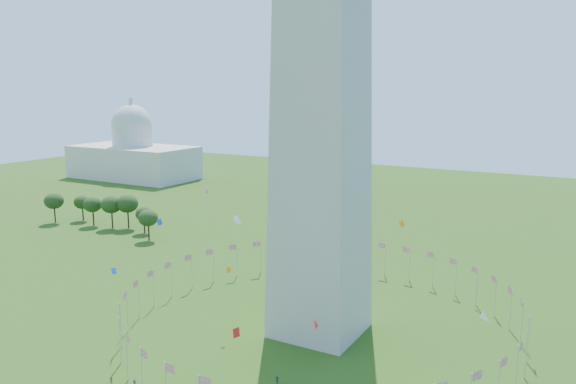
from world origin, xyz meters
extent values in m
cylinder|color=silver|center=(40.00, 50.00, 4.50)|extent=(0.24, 0.24, 9.00)
cylinder|color=silver|center=(39.39, 56.95, 4.50)|extent=(0.24, 0.24, 9.00)
cylinder|color=silver|center=(37.59, 63.68, 4.50)|extent=(0.24, 0.24, 9.00)
cylinder|color=silver|center=(34.64, 70.00, 4.50)|extent=(0.24, 0.24, 9.00)
cylinder|color=silver|center=(30.64, 75.71, 4.50)|extent=(0.24, 0.24, 9.00)
cylinder|color=silver|center=(25.71, 80.64, 4.50)|extent=(0.24, 0.24, 9.00)
cylinder|color=silver|center=(20.00, 84.64, 4.50)|extent=(0.24, 0.24, 9.00)
cylinder|color=silver|center=(13.68, 87.59, 4.50)|extent=(0.24, 0.24, 9.00)
cylinder|color=silver|center=(6.95, 89.39, 4.50)|extent=(0.24, 0.24, 9.00)
cylinder|color=silver|center=(0.00, 90.00, 4.50)|extent=(0.24, 0.24, 9.00)
cylinder|color=silver|center=(-6.95, 89.39, 4.50)|extent=(0.24, 0.24, 9.00)
cylinder|color=silver|center=(-13.68, 87.59, 4.50)|extent=(0.24, 0.24, 9.00)
cylinder|color=silver|center=(-20.00, 84.64, 4.50)|extent=(0.24, 0.24, 9.00)
cylinder|color=silver|center=(-25.71, 80.64, 4.50)|extent=(0.24, 0.24, 9.00)
cylinder|color=silver|center=(-30.64, 75.71, 4.50)|extent=(0.24, 0.24, 9.00)
cylinder|color=silver|center=(-34.64, 70.00, 4.50)|extent=(0.24, 0.24, 9.00)
cylinder|color=silver|center=(-37.59, 63.68, 4.50)|extent=(0.24, 0.24, 9.00)
cylinder|color=silver|center=(-39.39, 56.95, 4.50)|extent=(0.24, 0.24, 9.00)
cylinder|color=silver|center=(-40.00, 50.00, 4.50)|extent=(0.24, 0.24, 9.00)
cylinder|color=silver|center=(-39.39, 43.05, 4.50)|extent=(0.24, 0.24, 9.00)
cylinder|color=silver|center=(-37.59, 36.32, 4.50)|extent=(0.24, 0.24, 9.00)
cylinder|color=silver|center=(-34.64, 30.00, 4.50)|extent=(0.24, 0.24, 9.00)
cylinder|color=silver|center=(-30.64, 24.29, 4.50)|extent=(0.24, 0.24, 9.00)
cylinder|color=silver|center=(-25.71, 19.36, 4.50)|extent=(0.24, 0.24, 9.00)
cylinder|color=silver|center=(-20.00, 15.36, 4.50)|extent=(0.24, 0.24, 9.00)
cylinder|color=silver|center=(-13.68, 12.41, 4.50)|extent=(0.24, 0.24, 9.00)
cylinder|color=silver|center=(39.39, 43.05, 4.50)|extent=(0.24, 0.24, 9.00)
imported|color=gray|center=(-17.18, 14.09, 0.81)|extent=(1.45, 1.56, 1.61)
imported|color=#173923|center=(3.49, 26.48, 0.93)|extent=(1.32, 1.34, 1.86)
plane|color=white|center=(36.50, 25.59, 19.83)|extent=(1.45, 1.77, 2.13)
plane|color=blue|center=(-23.65, 28.89, 25.07)|extent=(0.10, 1.48, 1.49)
plane|color=#CC2699|center=(-40.40, 65.32, 23.60)|extent=(0.56, 1.52, 1.52)
plane|color=orange|center=(-16.54, 41.06, 13.21)|extent=(1.33, 0.30, 1.33)
plane|color=white|center=(-9.65, 34.49, 25.95)|extent=(1.47, 1.31, 1.79)
plane|color=orange|center=(18.61, 44.54, 26.51)|extent=(0.88, 0.99, 1.28)
plane|color=red|center=(10.09, 27.99, 12.00)|extent=(0.88, 1.66, 1.64)
plane|color=red|center=(-3.82, 25.18, 8.63)|extent=(1.23, 1.33, 1.78)
plane|color=blue|center=(-55.53, 46.33, 5.00)|extent=(0.78, 1.70, 1.56)
ellipsoid|color=#2B4D19|center=(-129.21, 87.07, 5.56)|extent=(7.12, 7.12, 11.13)
ellipsoid|color=#2B4D19|center=(-122.85, 94.67, 4.78)|extent=(6.12, 6.12, 9.57)
ellipsoid|color=#2B4D19|center=(-113.10, 91.07, 5.27)|extent=(6.75, 6.75, 10.54)
ellipsoid|color=#2B4D19|center=(-104.02, 91.62, 5.84)|extent=(7.47, 7.47, 11.67)
ellipsoid|color=#2B4D19|center=(-98.88, 94.41, 6.06)|extent=(7.76, 7.76, 12.12)
ellipsoid|color=#2B4D19|center=(-89.01, 92.21, 4.56)|extent=(5.84, 5.84, 9.12)
ellipsoid|color=#2B4D19|center=(-80.81, 85.62, 5.12)|extent=(6.56, 6.56, 10.25)
camera|label=1|loc=(48.30, -49.28, 50.20)|focal=35.00mm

